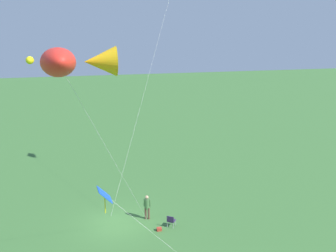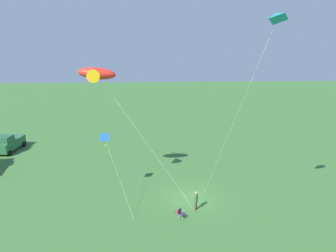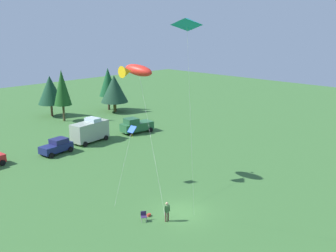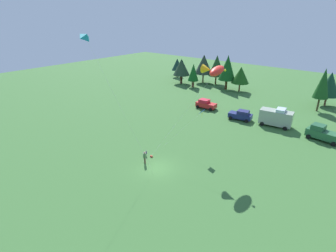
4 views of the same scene
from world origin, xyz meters
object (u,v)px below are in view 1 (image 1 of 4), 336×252
at_px(folding_chair, 171,220).
at_px(backpack_on_grass, 159,229).
at_px(kite_diamond_blue, 108,197).
at_px(person_kite_flyer, 147,205).
at_px(kite_large_fish, 69,62).

height_order(folding_chair, backpack_on_grass, folding_chair).
bearing_deg(kite_diamond_blue, backpack_on_grass, -119.98).
xyz_separation_m(person_kite_flyer, backpack_on_grass, (-0.46, 1.75, -0.91)).
distance_m(person_kite_flyer, backpack_on_grass, 2.03).
xyz_separation_m(folding_chair, kite_diamond_blue, (4.56, 6.71, 5.16)).
bearing_deg(person_kite_flyer, kite_diamond_blue, -178.94).
distance_m(kite_large_fish, kite_diamond_blue, 6.12).
bearing_deg(kite_diamond_blue, kite_large_fish, 27.07).
relative_size(folding_chair, backpack_on_grass, 2.56).
bearing_deg(person_kite_flyer, folding_chair, -115.54).
bearing_deg(folding_chair, backpack_on_grass, 143.36).
height_order(person_kite_flyer, folding_chair, person_kite_flyer).
bearing_deg(folding_chair, person_kite_flyer, 76.73).
distance_m(folding_chair, kite_large_fish, 14.56).
relative_size(person_kite_flyer, folding_chair, 2.12).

